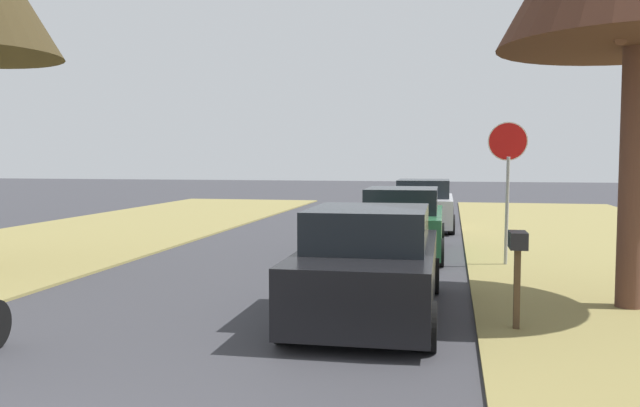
{
  "coord_description": "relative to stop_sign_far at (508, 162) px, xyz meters",
  "views": [
    {
      "loc": [
        3.25,
        -3.09,
        2.27
      ],
      "look_at": [
        1.36,
        6.25,
        1.6
      ],
      "focal_mm": 36.43,
      "sensor_mm": 36.0,
      "label": 1
    }
  ],
  "objects": [
    {
      "name": "curbside_mailbox",
      "position": [
        -0.28,
        -5.27,
        -1.14
      ],
      "size": [
        0.22,
        0.44,
        1.27
      ],
      "color": "brown",
      "rests_on": "grass_verge_right"
    },
    {
      "name": "parked_sedan_green",
      "position": [
        -2.25,
        1.29,
        -1.47
      ],
      "size": [
        1.98,
        4.42,
        1.57
      ],
      "color": "#28663D",
      "rests_on": "ground"
    },
    {
      "name": "stop_sign_far",
      "position": [
        0.0,
        0.0,
        0.0
      ],
      "size": [
        0.81,
        0.35,
        2.97
      ],
      "color": "#9EA0A5",
      "rests_on": "grass_verge_right"
    },
    {
      "name": "parked_sedan_silver",
      "position": [
        -2.0,
        7.13,
        -1.47
      ],
      "size": [
        1.98,
        4.42,
        1.57
      ],
      "color": "#BCBCC1",
      "rests_on": "ground"
    },
    {
      "name": "parked_sedan_black",
      "position": [
        -2.26,
        -4.76,
        -1.47
      ],
      "size": [
        1.98,
        4.42,
        1.57
      ],
      "color": "black",
      "rests_on": "ground"
    }
  ]
}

